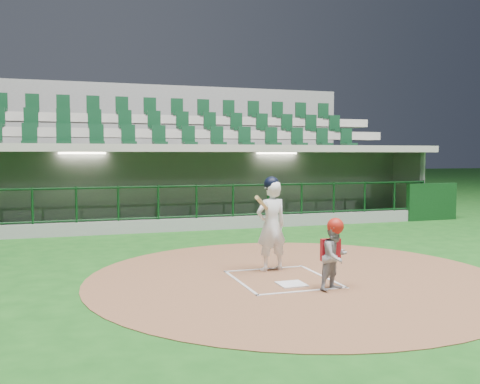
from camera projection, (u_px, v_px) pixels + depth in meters
name	position (u px, v px, depth m)	size (l,w,h in m)	color
ground	(276.00, 276.00, 9.34)	(120.00, 120.00, 0.00)	#154A15
dirt_circle	(296.00, 277.00, 9.24)	(7.20, 7.20, 0.01)	brown
home_plate	(292.00, 284.00, 8.67)	(0.43, 0.43, 0.02)	white
batter_box_chalk	(282.00, 279.00, 9.05)	(1.55, 1.80, 0.01)	silver
dugout_structure	(187.00, 192.00, 16.72)	(16.40, 3.70, 3.00)	slate
seating_deck	(165.00, 174.00, 19.58)	(17.00, 6.72, 5.15)	slate
batter	(271.00, 223.00, 9.69)	(0.87, 0.89, 1.72)	white
catcher	(335.00, 254.00, 8.32)	(0.62, 0.56, 1.13)	#999A9F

